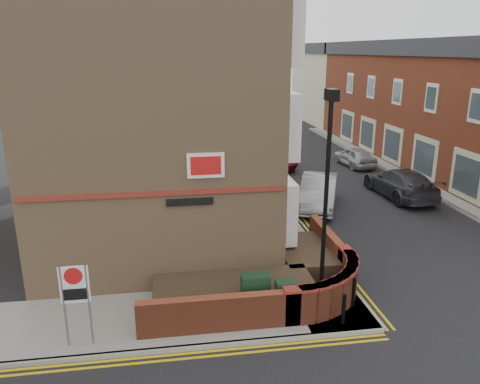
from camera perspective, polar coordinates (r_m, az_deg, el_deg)
name	(u,v)px	position (r m, az deg, el deg)	size (l,w,h in m)	color
ground	(275,342)	(12.95, 4.33, -17.74)	(120.00, 120.00, 0.00)	black
pavement_corner	(142,320)	(13.95, -11.81, -15.02)	(13.00, 3.00, 0.12)	gray
pavement_main	(248,178)	(27.72, 0.94, 1.68)	(2.00, 32.00, 0.12)	gray
pavement_far	(448,184)	(28.99, 23.99, 0.87)	(4.00, 40.00, 0.12)	gray
kerb_side	(140,352)	(12.70, -12.11, -18.58)	(13.00, 0.15, 0.12)	gray
kerb_main_near	(264,178)	(27.90, 2.97, 1.76)	(0.15, 32.00, 0.12)	gray
kerb_main_far	(415,186)	(27.96, 20.54, 0.72)	(0.15, 40.00, 0.12)	gray
yellow_lines_side	(139,361)	(12.53, -12.16, -19.44)	(13.00, 0.28, 0.01)	gold
yellow_lines_main	(268,178)	(27.96, 3.47, 1.67)	(0.28, 32.00, 0.01)	gold
corner_building	(158,81)	(18.39, -9.99, 13.16)	(8.95, 10.40, 13.60)	#9F7B55
garden_wall	(257,295)	(15.03, 2.14, -12.40)	(6.80, 6.00, 1.20)	brown
lamppost	(326,204)	(12.91, 10.39, -1.47)	(0.25, 0.50, 6.30)	black
utility_cabinet_large	(255,294)	(13.60, 1.88, -12.31)	(0.80, 0.45, 1.20)	#16321E
utility_cabinet_small	(285,299)	(13.52, 5.54, -12.80)	(0.55, 0.40, 1.10)	#16321E
bollard_near	(344,309)	(13.50, 12.53, -13.70)	(0.11, 0.11, 0.90)	black
bollard_far	(353,293)	(14.35, 13.66, -11.82)	(0.11, 0.11, 0.90)	black
zone_sign	(75,291)	(12.50, -19.46, -11.33)	(0.72, 0.07, 2.20)	slate
far_terrace	(441,105)	(32.40, 23.35, 9.72)	(5.40, 30.40, 8.00)	brown
far_terrace_cream	(330,83)	(51.37, 10.86, 12.97)	(5.40, 12.40, 8.00)	beige
tree_near	(254,103)	(24.96, 1.77, 10.83)	(3.64, 3.65, 6.70)	#382B1E
tree_mid	(233,83)	(32.78, -0.85, 13.17)	(4.03, 4.03, 7.42)	#382B1E
tree_far	(220,80)	(40.72, -2.46, 13.50)	(3.81, 3.81, 7.00)	#382B1E
traffic_light_assembly	(233,113)	(35.98, -0.85, 9.65)	(0.20, 0.16, 4.20)	black
silver_car_near	(318,192)	(22.96, 9.54, 0.04)	(1.63, 4.69, 1.54)	#95969C
red_car_main	(265,157)	(30.54, 3.12, 4.30)	(2.28, 4.94, 1.37)	maroon
grey_car_far	(400,183)	(25.64, 18.94, 1.06)	(2.09, 5.13, 1.49)	#2F3034
silver_car_far	(355,157)	(31.69, 13.83, 4.22)	(1.52, 3.77, 1.28)	#A5A9AC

